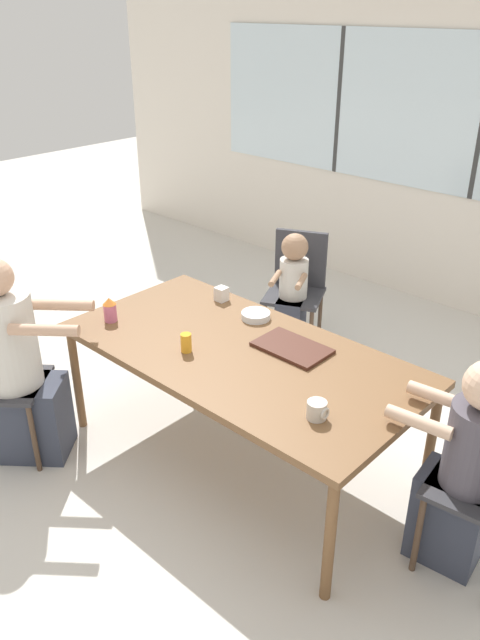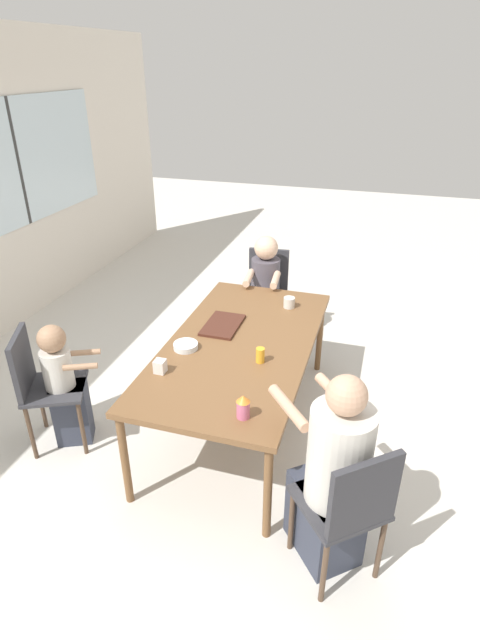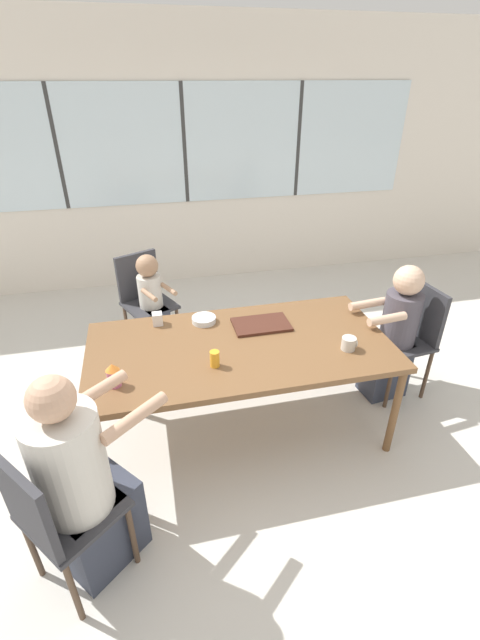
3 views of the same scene
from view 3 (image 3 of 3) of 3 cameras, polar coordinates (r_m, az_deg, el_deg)
The scene contains 15 objects.
ground_plane at distance 3.22m, azimuth 0.00°, elevation -13.91°, with size 16.00×16.00×0.00m, color beige.
wall_back_with_windows at distance 5.08m, azimuth -7.37°, elevation 20.43°, with size 8.40×0.08×2.80m.
dining_table at distance 2.80m, azimuth 0.00°, elevation -4.05°, with size 1.95×0.99×0.71m.
chair_for_woman_green_shirt at distance 2.25m, azimuth -23.71°, elevation -22.55°, with size 0.56×0.56×0.89m.
chair_for_man_blue_shirt at distance 3.51m, azimuth 21.93°, elevation -1.34°, with size 0.44×0.44×0.89m.
chair_for_toddler at distance 3.91m, azimuth -12.70°, elevation 3.44°, with size 0.53×0.53×0.89m.
person_woman_green_shirt at distance 2.28m, azimuth -20.06°, elevation -20.27°, with size 0.65×0.62×1.20m.
person_man_blue_shirt at distance 3.43m, azimuth 19.75°, elevation -2.21°, with size 0.51×0.33×1.09m.
person_toddler at distance 3.82m, azimuth -11.51°, elevation 1.55°, with size 0.34×0.42×0.94m.
food_tray_dark at distance 2.97m, azimuth 2.84°, elevation -0.59°, with size 0.39×0.25×0.02m.
coffee_mug at distance 2.79m, azimuth 14.32°, elevation -3.04°, with size 0.10×0.09×0.08m.
sippy_cup at distance 2.49m, azimuth -16.53°, elevation -7.01°, with size 0.08×0.08×0.15m.
juice_glass at distance 2.55m, azimuth -3.40°, elevation -5.19°, with size 0.06×0.06×0.10m.
milk_carton_small at distance 3.02m, azimuth -10.95°, elevation 0.15°, with size 0.07×0.07×0.09m.
bowl_white_shallow at distance 3.02m, azimuth -4.84°, elevation 0.06°, with size 0.17×0.17×0.04m.
Camera 3 is at (-0.52, -2.27, 2.23)m, focal length 24.00 mm.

